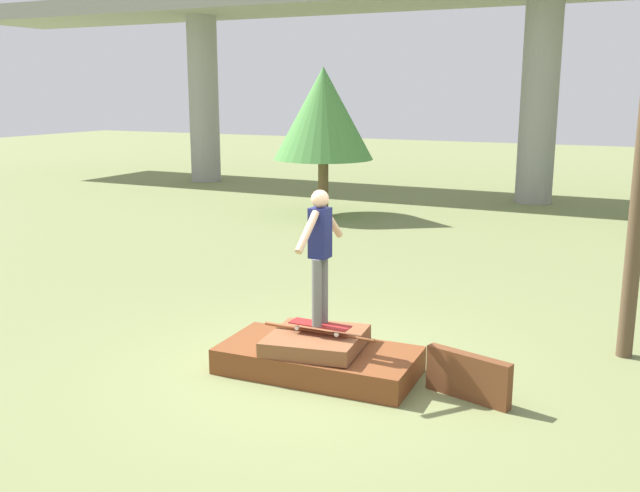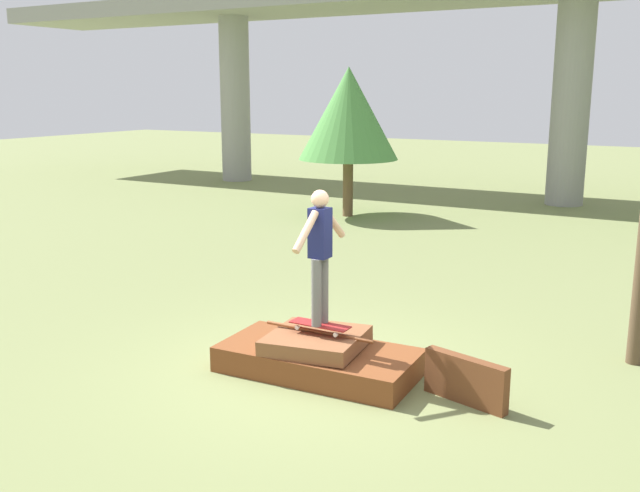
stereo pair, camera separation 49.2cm
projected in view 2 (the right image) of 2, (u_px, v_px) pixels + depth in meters
ground_plane at (318, 372)px, 8.73m from camera, size 80.00×80.00×0.00m
scrap_pile at (318, 356)px, 8.69m from camera, size 2.44×1.27×0.55m
scrap_plank_loose at (466, 380)px, 7.84m from camera, size 1.01×0.39×0.53m
skateboard at (320, 325)px, 8.57m from camera, size 0.76×0.23×0.09m
skater at (320, 248)px, 8.36m from camera, size 0.22×1.14×1.62m
highway_overpass at (578, 5)px, 20.28m from camera, size 44.00×3.96×6.63m
tree_behind_right at (349, 114)px, 18.98m from camera, size 2.69×2.69×3.99m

